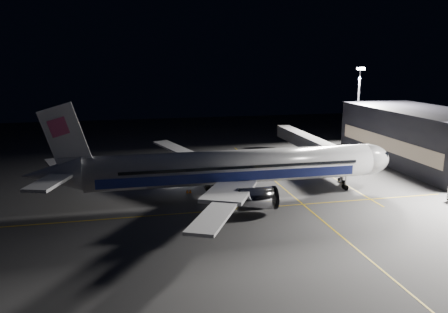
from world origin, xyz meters
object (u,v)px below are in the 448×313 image
(baggage_tug, at_px, (183,171))
(safety_cone_a, at_px, (190,191))
(airliner, at_px, (227,168))
(jet_bridge, at_px, (313,145))
(safety_cone_c, at_px, (187,191))
(safety_cone_b, at_px, (230,184))
(floodlight_mast_north, at_px, (358,101))

(baggage_tug, distance_m, safety_cone_a, 12.25)
(baggage_tug, bearing_deg, safety_cone_a, -81.84)
(airliner, relative_size, baggage_tug, 23.93)
(jet_bridge, bearing_deg, airliner, -141.96)
(airliner, xyz_separation_m, safety_cone_c, (-6.27, 4.00, -4.83))
(safety_cone_b, distance_m, safety_cone_c, 8.83)
(jet_bridge, height_order, safety_cone_c, jet_bridge)
(airliner, bearing_deg, jet_bridge, 38.04)
(jet_bridge, distance_m, baggage_tug, 28.79)
(floodlight_mast_north, distance_m, safety_cone_a, 55.85)
(floodlight_mast_north, xyz_separation_m, safety_cone_c, (-47.35, -27.99, -12.04))
(safety_cone_a, bearing_deg, safety_cone_c, 180.00)
(floodlight_mast_north, bearing_deg, safety_cone_a, -149.13)
(jet_bridge, bearing_deg, safety_cone_a, -154.00)
(safety_cone_c, bearing_deg, floodlight_mast_north, 30.59)
(airliner, distance_m, safety_cone_a, 8.50)
(baggage_tug, bearing_deg, airliner, -61.87)
(safety_cone_a, height_order, safety_cone_b, safety_cone_a)
(baggage_tug, bearing_deg, safety_cone_b, -41.72)
(baggage_tug, relative_size, safety_cone_a, 3.81)
(floodlight_mast_north, bearing_deg, airliner, -142.09)
(floodlight_mast_north, distance_m, safety_cone_b, 47.94)
(safety_cone_b, height_order, safety_cone_c, safety_cone_c)
(floodlight_mast_north, distance_m, baggage_tug, 50.43)
(safety_cone_a, bearing_deg, baggage_tug, 88.44)
(safety_cone_b, bearing_deg, safety_cone_c, -161.34)
(airliner, height_order, safety_cone_a, airliner)
(jet_bridge, relative_size, baggage_tug, 13.39)
(baggage_tug, height_order, safety_cone_c, baggage_tug)
(airliner, distance_m, safety_cone_b, 8.64)
(jet_bridge, xyz_separation_m, safety_cone_b, (-20.98, -11.23, -4.28))
(jet_bridge, xyz_separation_m, floodlight_mast_north, (18.00, 13.93, 7.79))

